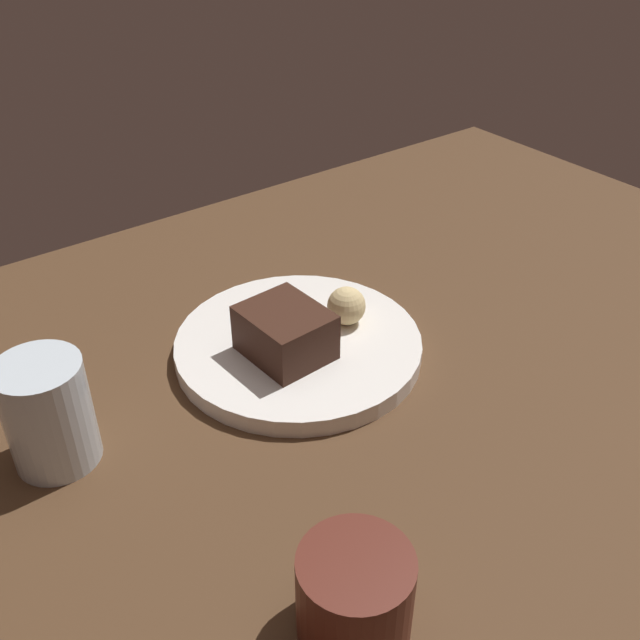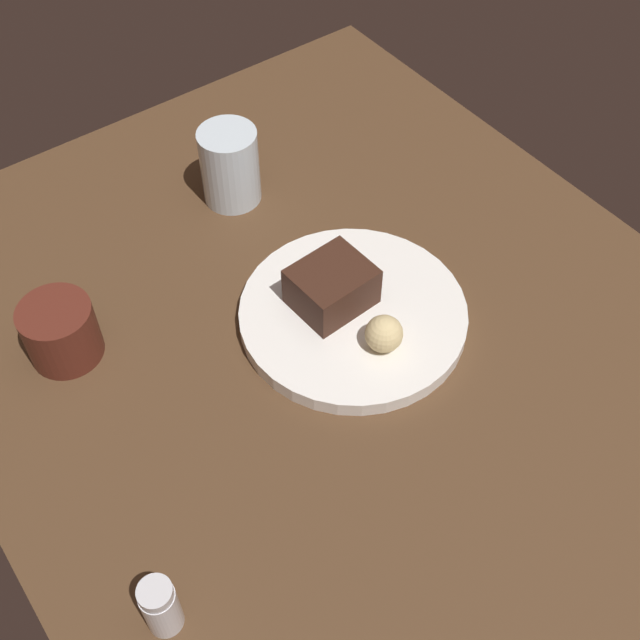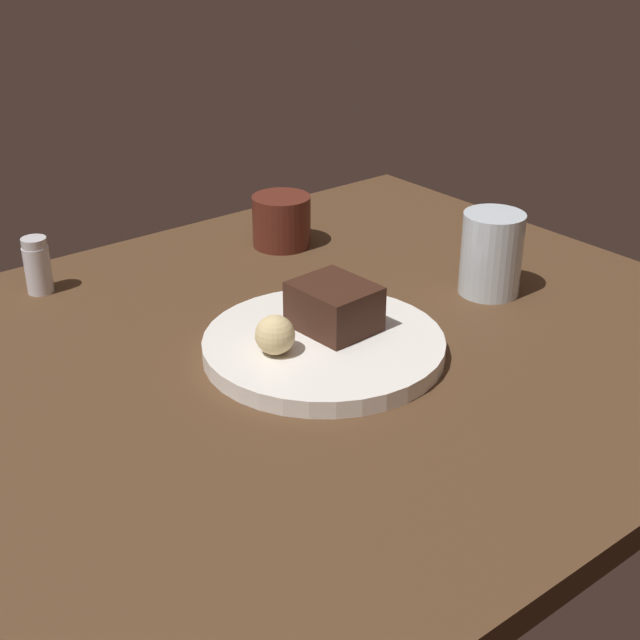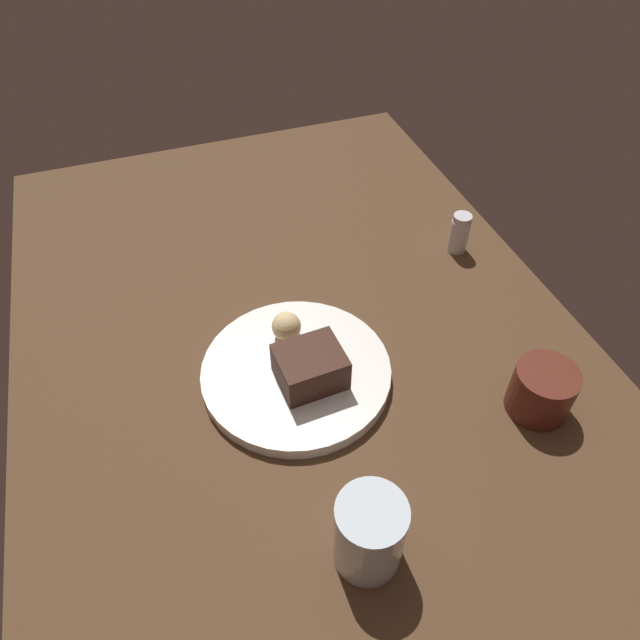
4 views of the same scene
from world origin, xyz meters
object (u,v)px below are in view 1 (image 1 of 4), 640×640
(bread_roll, at_px, (346,306))
(water_glass, at_px, (48,413))
(dessert_plate, at_px, (298,346))
(chocolate_cake_slice, at_px, (285,333))
(coffee_cup, at_px, (355,595))

(bread_roll, distance_m, water_glass, 0.33)
(bread_roll, bearing_deg, dessert_plate, -5.29)
(dessert_plate, distance_m, chocolate_cake_slice, 0.05)
(chocolate_cake_slice, bearing_deg, water_glass, -3.71)
(dessert_plate, bearing_deg, chocolate_cake_slice, 27.10)
(bread_roll, relative_size, coffee_cup, 0.52)
(dessert_plate, relative_size, bread_roll, 6.23)
(water_glass, xyz_separation_m, coffee_cup, (-0.11, 0.30, -0.02))
(water_glass, bearing_deg, chocolate_cake_slice, 176.29)
(chocolate_cake_slice, xyz_separation_m, coffee_cup, (0.13, 0.28, -0.01))
(dessert_plate, bearing_deg, coffee_cup, 61.58)
(bread_roll, bearing_deg, water_glass, -1.48)
(chocolate_cake_slice, relative_size, coffee_cup, 1.06)
(dessert_plate, xyz_separation_m, water_glass, (0.27, -0.00, 0.04))
(dessert_plate, xyz_separation_m, bread_roll, (-0.06, 0.01, 0.03))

